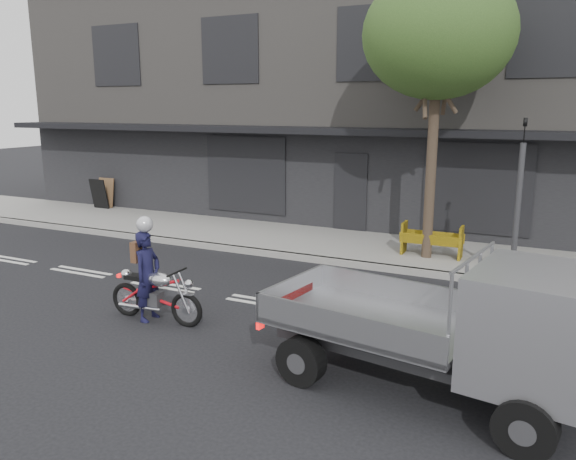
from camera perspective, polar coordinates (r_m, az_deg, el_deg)
The scene contains 11 objects.
ground at distance 10.98m, azimuth -2.31°, elevation -7.40°, with size 80.00×80.00×0.00m, color black.
sidewalk at distance 15.09m, azimuth 6.05°, elevation -1.60°, with size 32.00×3.20×0.15m, color gray.
kerb at distance 13.64m, azimuth 3.79°, elevation -3.09°, with size 32.00×0.20×0.15m, color gray.
building_main at distance 20.98m, azimuth 12.54°, elevation 12.95°, with size 26.00×10.00×8.00m, color slate.
street_tree at distance 13.66m, azimuth 15.04°, elevation 18.58°, with size 3.40×3.40×6.74m.
traffic_light_pole at distance 12.65m, azimuth 22.29°, elevation 2.08°, with size 0.12×0.12×3.50m.
motorcycle at distance 10.21m, azimuth -13.32°, elevation -6.28°, with size 1.92×0.56×0.99m.
rider at distance 10.21m, azimuth -14.07°, elevation -4.56°, with size 0.59×0.39×1.61m, color black.
flatbed_ute at distance 7.32m, azimuth 21.30°, elevation -9.23°, with size 4.49×2.35×1.98m.
construction_barrier at distance 13.87m, azimuth 14.23°, elevation -1.11°, with size 1.47×0.59×0.82m, color yellow, non-canonical shape.
sandwich_board at distance 21.02m, azimuth -18.65°, elevation 3.49°, with size 0.67×0.45×1.06m, color black, non-canonical shape.
Camera 1 is at (4.85, -9.11, 3.74)m, focal length 35.00 mm.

